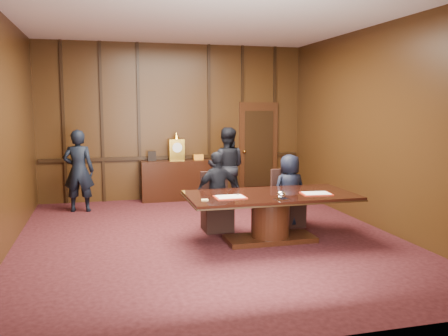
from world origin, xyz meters
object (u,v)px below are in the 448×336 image
Objects in this scene: witness_left at (79,171)px; witness_right at (227,167)px; sideboard at (177,179)px; signatory_left at (218,192)px; signatory_right at (290,191)px; conference_table at (270,209)px.

witness_left is 0.99× the size of witness_right.
sideboard reaches higher than signatory_left.
signatory_left is 1.06× the size of signatory_right.
conference_table is at bearing 119.39° from signatory_left.
witness_right is at bearing -79.11° from signatory_right.
witness_right is at bearing 89.41° from conference_table.
sideboard is 2.22m from witness_left.
sideboard is 3.76m from conference_table.
witness_left is at bearing -161.91° from sideboard.
sideboard reaches higher than signatory_right.
witness_left is at bearing -37.38° from signatory_right.
signatory_left reaches higher than signatory_right.
sideboard is 0.96× the size of witness_right.
sideboard is 0.97× the size of witness_left.
signatory_right is at bearing 126.20° from witness_right.
signatory_right is (0.65, 0.80, 0.13)m from conference_table.
signatory_left is at bearing -6.52° from signatory_right.
signatory_left is 3.20m from witness_left.
signatory_right is at bearing -61.53° from sideboard.
conference_table is at bearing -76.19° from sideboard.
witness_right is at bearing -174.30° from witness_left.
conference_table is 2.80m from witness_right.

